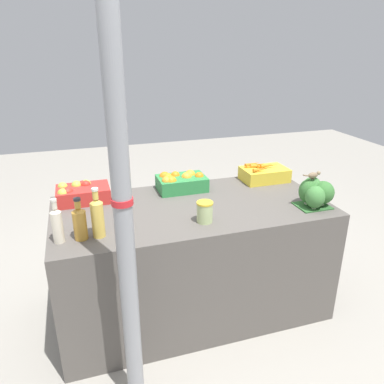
{
  "coord_description": "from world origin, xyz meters",
  "views": [
    {
      "loc": [
        -0.71,
        -2.24,
        1.88
      ],
      "look_at": [
        0.0,
        0.0,
        0.94
      ],
      "focal_mm": 35.0,
      "sensor_mm": 36.0,
      "label": 1
    }
  ],
  "objects_px": {
    "juice_bottle_amber": "(80,222)",
    "sparrow_bird": "(313,175)",
    "carrot_crate": "(264,174)",
    "juice_bottle_golden": "(98,217)",
    "broccoli_pile": "(315,193)",
    "juice_bottle_cloudy": "(57,224)",
    "support_pole": "(124,223)",
    "orange_crate": "(180,182)",
    "apple_crate": "(81,193)",
    "pickle_jar": "(204,212)"
  },
  "relations": [
    {
      "from": "apple_crate",
      "to": "pickle_jar",
      "type": "height_order",
      "value": "apple_crate"
    },
    {
      "from": "broccoli_pile",
      "to": "juice_bottle_cloudy",
      "type": "bearing_deg",
      "value": 179.92
    },
    {
      "from": "apple_crate",
      "to": "juice_bottle_amber",
      "type": "relative_size",
      "value": 1.43
    },
    {
      "from": "sparrow_bird",
      "to": "juice_bottle_cloudy",
      "type": "bearing_deg",
      "value": -179.42
    },
    {
      "from": "juice_bottle_golden",
      "to": "carrot_crate",
      "type": "bearing_deg",
      "value": 22.63
    },
    {
      "from": "support_pole",
      "to": "orange_crate",
      "type": "xyz_separation_m",
      "value": [
        0.55,
        0.99,
        -0.2
      ]
    },
    {
      "from": "carrot_crate",
      "to": "juice_bottle_golden",
      "type": "bearing_deg",
      "value": -157.37
    },
    {
      "from": "juice_bottle_amber",
      "to": "juice_bottle_golden",
      "type": "xyz_separation_m",
      "value": [
        0.1,
        -0.0,
        0.02
      ]
    },
    {
      "from": "juice_bottle_cloudy",
      "to": "pickle_jar",
      "type": "bearing_deg",
      "value": -0.38
    },
    {
      "from": "carrot_crate",
      "to": "juice_bottle_amber",
      "type": "height_order",
      "value": "juice_bottle_amber"
    },
    {
      "from": "juice_bottle_amber",
      "to": "sparrow_bird",
      "type": "xyz_separation_m",
      "value": [
        1.51,
        0.01,
        0.12
      ]
    },
    {
      "from": "juice_bottle_golden",
      "to": "pickle_jar",
      "type": "xyz_separation_m",
      "value": [
        0.64,
        -0.01,
        -0.06
      ]
    },
    {
      "from": "broccoli_pile",
      "to": "juice_bottle_amber",
      "type": "distance_m",
      "value": 1.53
    },
    {
      "from": "pickle_jar",
      "to": "juice_bottle_golden",
      "type": "bearing_deg",
      "value": 179.5
    },
    {
      "from": "orange_crate",
      "to": "carrot_crate",
      "type": "xyz_separation_m",
      "value": [
        0.7,
        0.0,
        -0.01
      ]
    },
    {
      "from": "juice_bottle_cloudy",
      "to": "pickle_jar",
      "type": "distance_m",
      "value": 0.86
    },
    {
      "from": "apple_crate",
      "to": "juice_bottle_golden",
      "type": "relative_size",
      "value": 1.21
    },
    {
      "from": "apple_crate",
      "to": "sparrow_bird",
      "type": "height_order",
      "value": "sparrow_bird"
    },
    {
      "from": "carrot_crate",
      "to": "juice_bottle_golden",
      "type": "distance_m",
      "value": 1.46
    },
    {
      "from": "orange_crate",
      "to": "pickle_jar",
      "type": "distance_m",
      "value": 0.57
    },
    {
      "from": "support_pole",
      "to": "pickle_jar",
      "type": "distance_m",
      "value": 0.71
    },
    {
      "from": "support_pole",
      "to": "juice_bottle_golden",
      "type": "xyz_separation_m",
      "value": [
        -0.1,
        0.42,
        -0.15
      ]
    },
    {
      "from": "carrot_crate",
      "to": "broccoli_pile",
      "type": "bearing_deg",
      "value": -81.58
    },
    {
      "from": "apple_crate",
      "to": "carrot_crate",
      "type": "height_order",
      "value": "carrot_crate"
    },
    {
      "from": "juice_bottle_amber",
      "to": "sparrow_bird",
      "type": "bearing_deg",
      "value": 0.39
    },
    {
      "from": "support_pole",
      "to": "juice_bottle_golden",
      "type": "bearing_deg",
      "value": 103.19
    },
    {
      "from": "pickle_jar",
      "to": "juice_bottle_cloudy",
      "type": "bearing_deg",
      "value": 179.62
    },
    {
      "from": "carrot_crate",
      "to": "pickle_jar",
      "type": "height_order",
      "value": "carrot_crate"
    },
    {
      "from": "pickle_jar",
      "to": "apple_crate",
      "type": "bearing_deg",
      "value": 141.23
    },
    {
      "from": "carrot_crate",
      "to": "juice_bottle_golden",
      "type": "relative_size",
      "value": 1.21
    },
    {
      "from": "broccoli_pile",
      "to": "sparrow_bird",
      "type": "bearing_deg",
      "value": 148.64
    },
    {
      "from": "juice_bottle_amber",
      "to": "support_pole",
      "type": "bearing_deg",
      "value": -64.88
    },
    {
      "from": "apple_crate",
      "to": "juice_bottle_amber",
      "type": "xyz_separation_m",
      "value": [
        -0.03,
        -0.56,
        0.04
      ]
    },
    {
      "from": "juice_bottle_cloudy",
      "to": "pickle_jar",
      "type": "xyz_separation_m",
      "value": [
        0.86,
        -0.01,
        -0.04
      ]
    },
    {
      "from": "orange_crate",
      "to": "juice_bottle_amber",
      "type": "relative_size",
      "value": 1.43
    },
    {
      "from": "broccoli_pile",
      "to": "orange_crate",
      "type": "bearing_deg",
      "value": 144.34
    },
    {
      "from": "sparrow_bird",
      "to": "orange_crate",
      "type": "bearing_deg",
      "value": 144.45
    },
    {
      "from": "orange_crate",
      "to": "juice_bottle_amber",
      "type": "xyz_separation_m",
      "value": [
        -0.75,
        -0.56,
        0.04
      ]
    },
    {
      "from": "juice_bottle_amber",
      "to": "pickle_jar",
      "type": "height_order",
      "value": "juice_bottle_amber"
    },
    {
      "from": "apple_crate",
      "to": "juice_bottle_amber",
      "type": "height_order",
      "value": "juice_bottle_amber"
    },
    {
      "from": "apple_crate",
      "to": "carrot_crate",
      "type": "bearing_deg",
      "value": -0.11
    },
    {
      "from": "support_pole",
      "to": "broccoli_pile",
      "type": "bearing_deg",
      "value": 17.54
    },
    {
      "from": "broccoli_pile",
      "to": "pickle_jar",
      "type": "height_order",
      "value": "broccoli_pile"
    },
    {
      "from": "apple_crate",
      "to": "broccoli_pile",
      "type": "xyz_separation_m",
      "value": [
        1.51,
        -0.57,
        0.04
      ]
    },
    {
      "from": "support_pole",
      "to": "broccoli_pile",
      "type": "relative_size",
      "value": 9.01
    },
    {
      "from": "support_pole",
      "to": "pickle_jar",
      "type": "relative_size",
      "value": 16.56
    },
    {
      "from": "support_pole",
      "to": "apple_crate",
      "type": "height_order",
      "value": "support_pole"
    },
    {
      "from": "orange_crate",
      "to": "juice_bottle_amber",
      "type": "distance_m",
      "value": 0.93
    },
    {
      "from": "support_pole",
      "to": "apple_crate",
      "type": "xyz_separation_m",
      "value": [
        -0.17,
        0.99,
        -0.21
      ]
    },
    {
      "from": "carrot_crate",
      "to": "juice_bottle_cloudy",
      "type": "xyz_separation_m",
      "value": [
        -1.57,
        -0.56,
        0.05
      ]
    }
  ]
}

